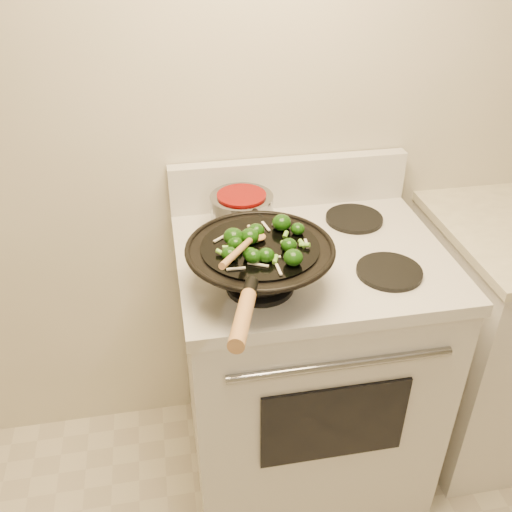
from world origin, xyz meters
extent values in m
plane|color=beige|center=(0.00, 1.50, 1.30)|extent=(3.50, 0.00, 3.50)
cube|color=silver|center=(-0.18, 1.17, 0.44)|extent=(0.76, 0.64, 0.88)
cube|color=silver|center=(-0.18, 1.17, 0.90)|extent=(0.78, 0.66, 0.04)
cube|color=silver|center=(-0.18, 1.47, 1.00)|extent=(0.78, 0.05, 0.16)
cylinder|color=gray|center=(-0.18, 0.84, 0.78)|extent=(0.60, 0.02, 0.02)
cube|color=black|center=(-0.18, 0.84, 0.55)|extent=(0.42, 0.01, 0.28)
cylinder|color=black|center=(-0.36, 1.02, 0.93)|extent=(0.18, 0.18, 0.01)
cylinder|color=black|center=(0.00, 1.02, 0.93)|extent=(0.18, 0.18, 0.01)
cylinder|color=black|center=(-0.36, 1.32, 0.93)|extent=(0.18, 0.18, 0.01)
cylinder|color=black|center=(0.00, 1.32, 0.93)|extent=(0.18, 0.18, 0.01)
torus|color=black|center=(-0.36, 1.02, 1.04)|extent=(0.38, 0.38, 0.01)
cylinder|color=black|center=(-0.36, 1.02, 1.05)|extent=(0.30, 0.30, 0.01)
cylinder|color=black|center=(-0.42, 0.81, 1.07)|extent=(0.05, 0.07, 0.04)
cylinder|color=#AA7642|center=(-0.46, 0.69, 1.09)|extent=(0.09, 0.20, 0.06)
ellipsoid|color=#113708|center=(-0.45, 0.97, 1.07)|extent=(0.04, 0.04, 0.03)
cylinder|color=#4E7F2D|center=(-0.43, 0.97, 1.06)|extent=(0.02, 0.02, 0.01)
ellipsoid|color=#113708|center=(-0.36, 1.07, 1.07)|extent=(0.04, 0.04, 0.04)
ellipsoid|color=#113708|center=(-0.29, 1.10, 1.07)|extent=(0.04, 0.04, 0.03)
ellipsoid|color=#113708|center=(-0.30, 0.99, 1.07)|extent=(0.04, 0.04, 0.03)
cylinder|color=#4E7F2D|center=(-0.28, 0.99, 1.06)|extent=(0.02, 0.02, 0.02)
ellipsoid|color=#113708|center=(-0.40, 0.97, 1.06)|extent=(0.04, 0.04, 0.03)
ellipsoid|color=#113708|center=(-0.43, 1.02, 1.06)|extent=(0.04, 0.04, 0.03)
ellipsoid|color=#113708|center=(-0.39, 1.04, 1.07)|extent=(0.05, 0.05, 0.04)
cylinder|color=#4E7F2D|center=(-0.37, 1.04, 1.06)|extent=(0.02, 0.02, 0.01)
ellipsoid|color=#113708|center=(-0.36, 0.95, 1.07)|extent=(0.04, 0.04, 0.04)
ellipsoid|color=#113708|center=(-0.30, 0.93, 1.07)|extent=(0.05, 0.05, 0.04)
ellipsoid|color=#113708|center=(-0.43, 1.04, 1.07)|extent=(0.05, 0.05, 0.04)
cylinder|color=#4E7F2D|center=(-0.41, 1.04, 1.06)|extent=(0.02, 0.02, 0.02)
ellipsoid|color=#113708|center=(-0.39, 0.95, 1.07)|extent=(0.04, 0.04, 0.04)
ellipsoid|color=#113708|center=(-0.25, 1.06, 1.06)|extent=(0.04, 0.04, 0.03)
ellipsoid|color=#113708|center=(-0.29, 1.09, 1.07)|extent=(0.05, 0.05, 0.04)
cylinder|color=#4E7F2D|center=(-0.28, 1.09, 1.06)|extent=(0.02, 0.02, 0.02)
cube|color=beige|center=(-0.35, 0.96, 1.05)|extent=(0.04, 0.01, 0.00)
cube|color=beige|center=(-0.35, 0.96, 1.05)|extent=(0.05, 0.01, 0.00)
cube|color=beige|center=(-0.33, 1.11, 1.05)|extent=(0.02, 0.05, 0.00)
cube|color=beige|center=(-0.34, 0.91, 1.05)|extent=(0.01, 0.05, 0.00)
cube|color=beige|center=(-0.38, 0.93, 1.05)|extent=(0.05, 0.03, 0.00)
cube|color=beige|center=(-0.29, 1.11, 1.05)|extent=(0.04, 0.02, 0.00)
cube|color=beige|center=(-0.46, 1.07, 1.05)|extent=(0.04, 0.04, 0.00)
cube|color=beige|center=(-0.44, 0.93, 1.05)|extent=(0.05, 0.01, 0.00)
cube|color=beige|center=(-0.25, 1.01, 1.05)|extent=(0.01, 0.04, 0.00)
cylinder|color=#67AB37|center=(-0.29, 1.05, 1.06)|extent=(0.02, 0.03, 0.02)
cylinder|color=#67AB37|center=(-0.46, 0.99, 1.06)|extent=(0.03, 0.02, 0.01)
cylinder|color=#67AB37|center=(-0.25, 0.99, 1.06)|extent=(0.02, 0.02, 0.01)
cylinder|color=#67AB37|center=(-0.34, 0.94, 1.06)|extent=(0.01, 0.02, 0.01)
cylinder|color=#67AB37|center=(-0.31, 1.00, 1.06)|extent=(0.03, 0.02, 0.02)
cylinder|color=#67AB37|center=(-0.35, 1.09, 1.06)|extent=(0.02, 0.01, 0.01)
cylinder|color=#67AB37|center=(-0.26, 1.00, 1.06)|extent=(0.01, 0.03, 0.01)
cylinder|color=#67AB37|center=(-0.45, 1.02, 1.06)|extent=(0.03, 0.02, 0.02)
sphere|color=beige|center=(-0.38, 1.04, 1.05)|extent=(0.01, 0.01, 0.01)
sphere|color=beige|center=(-0.38, 1.12, 1.05)|extent=(0.01, 0.01, 0.01)
sphere|color=beige|center=(-0.37, 1.06, 1.05)|extent=(0.01, 0.01, 0.01)
ellipsoid|color=#AA7642|center=(-0.37, 1.05, 1.06)|extent=(0.08, 0.07, 0.02)
cylinder|color=#AA7642|center=(-0.43, 0.94, 1.10)|extent=(0.12, 0.24, 0.09)
cylinder|color=gray|center=(-0.36, 1.32, 0.99)|extent=(0.19, 0.19, 0.11)
cylinder|color=#6E0705|center=(-0.36, 1.32, 1.04)|extent=(0.15, 0.15, 0.01)
cylinder|color=black|center=(-0.33, 1.17, 1.03)|extent=(0.05, 0.12, 0.02)
camera|label=1|loc=(-0.59, -0.18, 1.81)|focal=40.00mm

